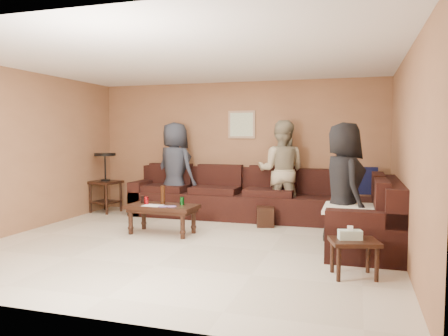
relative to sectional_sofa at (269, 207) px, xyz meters
name	(u,v)px	position (x,y,z in m)	size (l,w,h in m)	color
room	(188,123)	(-0.81, -1.52, 1.34)	(5.60, 5.50, 2.50)	beige
sectional_sofa	(269,207)	(0.00, 0.00, 0.00)	(4.65, 2.90, 0.97)	black
coffee_table	(162,209)	(-1.44, -1.02, 0.05)	(1.09, 0.59, 0.72)	black
end_table_left	(105,181)	(-3.30, 0.37, 0.28)	(0.59, 0.59, 1.15)	black
side_table_right	(353,244)	(1.36, -2.29, 0.03)	(0.57, 0.51, 0.55)	black
waste_bin	(265,217)	(-0.05, -0.04, -0.16)	(0.27, 0.27, 0.33)	black
wall_art	(242,125)	(-0.71, 0.96, 1.37)	(0.52, 0.04, 0.52)	tan
person_left	(175,169)	(-1.89, 0.53, 0.54)	(0.85, 0.55, 1.74)	#2A2F3B
person_middle	(281,171)	(0.12, 0.54, 0.55)	(0.85, 0.67, 1.76)	tan
person_right	(344,186)	(1.22, -1.08, 0.51)	(0.82, 0.53, 1.67)	black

